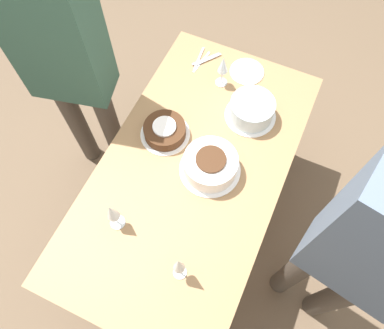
# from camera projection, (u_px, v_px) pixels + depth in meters

# --- Properties ---
(ground_plane) EXTENTS (12.00, 12.00, 0.00)m
(ground_plane) POSITION_uv_depth(u_px,v_px,m) (192.00, 217.00, 2.44)
(ground_plane) COLOR brown
(dining_table) EXTENTS (1.57, 0.85, 0.73)m
(dining_table) POSITION_uv_depth(u_px,v_px,m) (192.00, 178.00, 1.88)
(dining_table) COLOR #9E754C
(dining_table) RESTS_ON ground_plane
(cake_center_white) EXTENTS (0.29, 0.29, 0.12)m
(cake_center_white) POSITION_uv_depth(u_px,v_px,m) (210.00, 165.00, 1.73)
(cake_center_white) COLOR white
(cake_center_white) RESTS_ON dining_table
(cake_front_chocolate) EXTENTS (0.25, 0.25, 0.08)m
(cake_front_chocolate) POSITION_uv_depth(u_px,v_px,m) (165.00, 131.00, 1.84)
(cake_front_chocolate) COLOR white
(cake_front_chocolate) RESTS_ON dining_table
(cake_back_decorated) EXTENTS (0.26, 0.26, 0.11)m
(cake_back_decorated) POSITION_uv_depth(u_px,v_px,m) (252.00, 110.00, 1.87)
(cake_back_decorated) COLOR white
(cake_back_decorated) RESTS_ON dining_table
(wine_glass_near) EXTENTS (0.07, 0.07, 0.20)m
(wine_glass_near) POSITION_uv_depth(u_px,v_px,m) (112.00, 213.00, 1.55)
(wine_glass_near) COLOR silver
(wine_glass_near) RESTS_ON dining_table
(wine_glass_far) EXTENTS (0.06, 0.06, 0.23)m
(wine_glass_far) POSITION_uv_depth(u_px,v_px,m) (179.00, 265.00, 1.43)
(wine_glass_far) COLOR silver
(wine_glass_far) RESTS_ON dining_table
(wine_glass_extra) EXTENTS (0.06, 0.06, 0.19)m
(wine_glass_extra) POSITION_uv_depth(u_px,v_px,m) (223.00, 66.00, 1.89)
(wine_glass_extra) COLOR silver
(wine_glass_extra) RESTS_ON dining_table
(dessert_plate_left) EXTENTS (0.19, 0.19, 0.01)m
(dessert_plate_left) POSITION_uv_depth(u_px,v_px,m) (247.00, 72.00, 2.04)
(dessert_plate_left) COLOR white
(dessert_plate_left) RESTS_ON dining_table
(fork_pile) EXTENTS (0.18, 0.12, 0.01)m
(fork_pile) POSITION_uv_depth(u_px,v_px,m) (203.00, 60.00, 2.07)
(fork_pile) COLOR silver
(fork_pile) RESTS_ON dining_table
(person_cutting) EXTENTS (0.30, 0.44, 1.64)m
(person_cutting) POSITION_uv_depth(u_px,v_px,m) (65.00, 60.00, 1.75)
(person_cutting) COLOR #4C4238
(person_cutting) RESTS_ON ground_plane
(person_watching) EXTENTS (0.29, 0.44, 1.72)m
(person_watching) POSITION_uv_depth(u_px,v_px,m) (369.00, 257.00, 1.30)
(person_watching) COLOR #4C4238
(person_watching) RESTS_ON ground_plane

